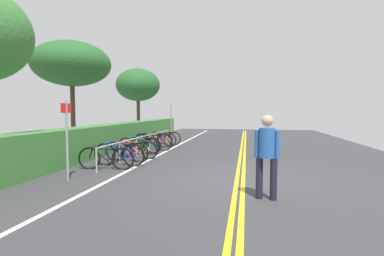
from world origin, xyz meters
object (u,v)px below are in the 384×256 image
object	(u,v)px
bicycle_0	(106,158)
tree_far_right	(138,85)
pedestrian	(267,151)
bicycle_9	(165,138)
bicycle_4	(139,146)
bicycle_6	(153,142)
bicycle_3	(136,149)
sign_post_far	(171,116)
bicycle_2	(127,151)
bicycle_7	(155,140)
sign_post_near	(67,132)
bike_rack	(143,140)
tree_mid	(72,64)
bicycle_1	(119,154)
bicycle_5	(144,145)
bicycle_8	(159,140)

from	to	relation	value
bicycle_0	tree_far_right	distance (m)	12.51
pedestrian	bicycle_9	bearing A→B (deg)	28.39
bicycle_4	bicycle_6	distance (m)	1.35
bicycle_3	sign_post_far	distance (m)	5.69
bicycle_2	tree_far_right	size ratio (longest dim) A/B	0.37
bicycle_0	bicycle_7	xyz separation A→B (m)	(5.05, 0.14, 0.01)
bicycle_0	sign_post_near	bearing A→B (deg)	169.31
bike_rack	tree_mid	xyz separation A→B (m)	(0.89, 3.76, 3.35)
bicycle_2	tree_mid	size ratio (longest dim) A/B	0.35
bike_rack	sign_post_near	distance (m)	4.74
bicycle_9	bicycle_0	bearing A→B (deg)	-179.75
bicycle_2	bicycle_4	distance (m)	1.50
bicycle_1	sign_post_far	xyz separation A→B (m)	(7.08, 0.15, 1.08)
sign_post_far	tree_far_right	world-z (taller)	tree_far_right
bicycle_4	bicycle_1	bearing A→B (deg)	-174.76
bicycle_2	bicycle_5	bearing A→B (deg)	4.29
bicycle_1	sign_post_far	distance (m)	7.16
bicycle_6	sign_post_near	size ratio (longest dim) A/B	0.91
bicycle_1	tree_mid	distance (m)	6.33
bicycle_9	bicycle_5	bearing A→B (deg)	178.27
bike_rack	bicycle_6	distance (m)	1.05
bicycle_1	bicycle_7	bearing A→B (deg)	3.60
tree_far_right	bicycle_2	bearing A→B (deg)	-160.82
bicycle_5	bicycle_6	bearing A→B (deg)	-12.76
bike_rack	bicycle_5	size ratio (longest dim) A/B	4.79
bicycle_0	bicycle_7	size ratio (longest dim) A/B	1.03
bicycle_2	bicycle_7	distance (m)	3.66
bicycle_1	bicycle_5	bearing A→B (deg)	5.03
bicycle_5	sign_post_far	bearing A→B (deg)	-1.44
bicycle_7	tree_mid	distance (m)	5.17
bicycle_4	bike_rack	bearing A→B (deg)	-10.88
bike_rack	bicycle_0	bearing A→B (deg)	-179.86
bicycle_7	bicycle_8	xyz separation A→B (m)	(0.69, -0.03, -0.03)
tree_mid	sign_post_far	bearing A→B (deg)	-46.48
bicycle_0	bicycle_3	distance (m)	2.10
bike_rack	bicycle_2	distance (m)	1.82
bicycle_1	bicycle_4	size ratio (longest dim) A/B	1.03
bicycle_0	bicycle_4	distance (m)	2.89
bicycle_5	bicycle_6	size ratio (longest dim) A/B	0.86
sign_post_far	pedestrian	bearing A→B (deg)	-154.89
bicycle_4	bicycle_7	bearing A→B (deg)	1.85
bicycle_1	bicycle_8	world-z (taller)	bicycle_1
sign_post_near	bicycle_2	bearing A→B (deg)	-6.43
pedestrian	bicycle_4	bearing A→B (deg)	42.89
bicycle_2	pedestrian	bearing A→B (deg)	-127.69
bicycle_1	bicycle_8	size ratio (longest dim) A/B	1.02
bicycle_0	bicycle_3	xyz separation A→B (m)	(2.10, -0.13, -0.01)
bicycle_8	sign_post_far	bearing A→B (deg)	-2.85
bicycle_6	bicycle_7	xyz separation A→B (m)	(0.82, 0.19, -0.03)
pedestrian	tree_mid	xyz separation A→B (m)	(6.19, 8.34, 2.93)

